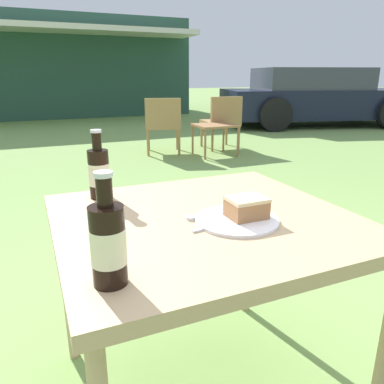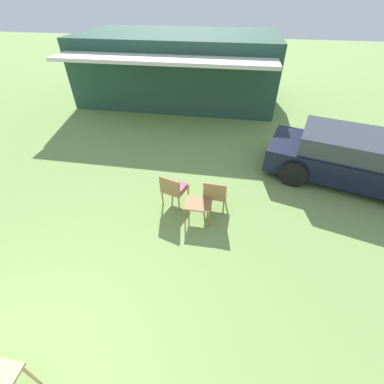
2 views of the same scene
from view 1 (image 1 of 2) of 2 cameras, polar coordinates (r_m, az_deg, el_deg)
The scene contains 11 objects.
cabin_building at distance 12.47m, azimuth -22.75°, elevation 17.08°, with size 8.08×5.36×2.61m.
parked_car at distance 9.23m, azimuth 18.18°, elevation 13.55°, with size 4.49×2.81×1.26m.
wicker_chair_cushioned at distance 5.52m, azimuth -4.45°, elevation 10.59°, with size 0.63×0.63×0.81m.
wicker_chair_plain at distance 5.88m, azimuth 4.63°, elevation 11.02°, with size 0.53×0.53×0.81m.
garden_side_table at distance 5.39m, azimuth 3.54°, elevation 9.73°, with size 0.56×0.48×0.44m.
patio_table at distance 1.19m, azimuth 1.93°, elevation -6.47°, with size 0.90×0.84×0.69m.
cake_on_plate at distance 1.13m, azimuth 7.59°, elevation -3.29°, with size 0.25×0.25×0.07m.
cola_bottle_near at distance 1.36m, azimuth -13.99°, elevation 2.93°, with size 0.07×0.07×0.24m.
cola_bottle_far at distance 0.79m, azimuth -12.66°, elevation -7.59°, with size 0.07×0.07×0.24m.
fork at distance 1.09m, azimuth 3.97°, elevation -5.07°, with size 0.18×0.04×0.01m.
loose_bottle_cap at distance 1.14m, azimuth -0.21°, elevation -4.00°, with size 0.03×0.03×0.01m.
Camera 1 is at (-0.47, -0.98, 1.11)m, focal length 35.00 mm.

